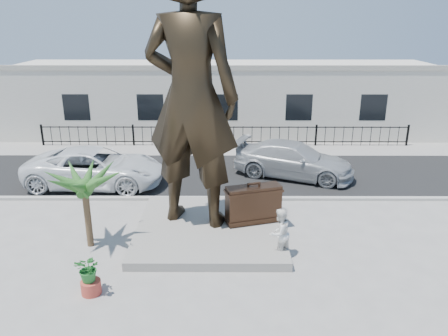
# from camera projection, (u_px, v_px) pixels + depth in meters

# --- Properties ---
(ground) EXTENTS (100.00, 100.00, 0.00)m
(ground) POSITION_uv_depth(u_px,v_px,m) (224.00, 254.00, 14.36)
(ground) COLOR #9E9991
(ground) RESTS_ON ground
(street) EXTENTS (40.00, 7.00, 0.01)m
(street) POSITION_uv_depth(u_px,v_px,m) (224.00, 172.00, 21.91)
(street) COLOR black
(street) RESTS_ON ground
(curb) EXTENTS (40.00, 0.25, 0.12)m
(curb) POSITION_uv_depth(u_px,v_px,m) (224.00, 198.00, 18.59)
(curb) COLOR #A5A399
(curb) RESTS_ON ground
(far_sidewalk) EXTENTS (40.00, 2.50, 0.02)m
(far_sidewalk) POSITION_uv_depth(u_px,v_px,m) (225.00, 149.00, 25.69)
(far_sidewalk) COLOR #9E9991
(far_sidewalk) RESTS_ON ground
(plinth) EXTENTS (5.20, 5.20, 0.30)m
(plinth) POSITION_uv_depth(u_px,v_px,m) (210.00, 229.00, 15.73)
(plinth) COLOR gray
(plinth) RESTS_ON ground
(fence) EXTENTS (22.00, 0.10, 1.20)m
(fence) POSITION_uv_depth(u_px,v_px,m) (225.00, 136.00, 26.26)
(fence) COLOR black
(fence) RESTS_ON ground
(building) EXTENTS (28.00, 7.00, 4.40)m
(building) POSITION_uv_depth(u_px,v_px,m) (225.00, 97.00, 29.70)
(building) COLOR silver
(building) RESTS_ON ground
(statue) EXTENTS (3.77, 3.00, 9.05)m
(statue) POSITION_uv_depth(u_px,v_px,m) (191.00, 97.00, 14.65)
(statue) COLOR black
(statue) RESTS_ON plinth
(suitcase) EXTENTS (2.06, 1.16, 1.38)m
(suitcase) POSITION_uv_depth(u_px,v_px,m) (253.00, 204.00, 15.72)
(suitcase) COLOR #322015
(suitcase) RESTS_ON plinth
(tourist) EXTENTS (1.03, 1.01, 1.67)m
(tourist) POSITION_uv_depth(u_px,v_px,m) (279.00, 233.00, 13.95)
(tourist) COLOR white
(tourist) RESTS_ON ground
(car_white) EXTENTS (6.37, 3.18, 1.73)m
(car_white) POSITION_uv_depth(u_px,v_px,m) (95.00, 167.00, 19.93)
(car_white) COLOR white
(car_white) RESTS_ON street
(car_silver) EXTENTS (6.21, 4.28, 1.67)m
(car_silver) POSITION_uv_depth(u_px,v_px,m) (293.00, 160.00, 21.08)
(car_silver) COLOR #A4A7A9
(car_silver) RESTS_ON street
(worker) EXTENTS (1.41, 1.09, 1.92)m
(worker) POSITION_uv_depth(u_px,v_px,m) (217.00, 133.00, 25.48)
(worker) COLOR orange
(worker) RESTS_ON far_sidewalk
(palm_tree) EXTENTS (1.80, 1.80, 3.20)m
(palm_tree) POSITION_uv_depth(u_px,v_px,m) (91.00, 245.00, 14.90)
(palm_tree) COLOR #28571F
(palm_tree) RESTS_ON ground
(planter) EXTENTS (0.56, 0.56, 0.40)m
(planter) POSITION_uv_depth(u_px,v_px,m) (91.00, 287.00, 12.24)
(planter) COLOR #B93F31
(planter) RESTS_ON ground
(shrub) EXTENTS (0.87, 0.81, 0.80)m
(shrub) POSITION_uv_depth(u_px,v_px,m) (89.00, 269.00, 12.05)
(shrub) COLOR #236E29
(shrub) RESTS_ON planter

